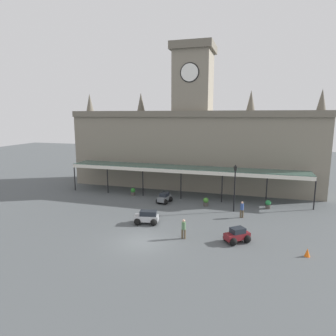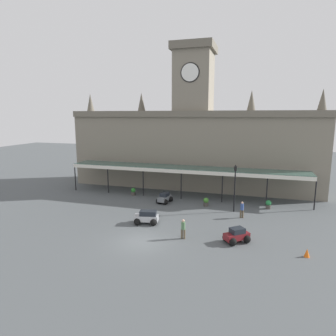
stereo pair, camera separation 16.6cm
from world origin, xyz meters
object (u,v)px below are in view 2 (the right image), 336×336
Objects in this scene: car_maroon_sedan at (237,236)px; pedestrian_near_entrance at (242,209)px; traffic_cone at (307,253)px; victorian_lamppost at (235,183)px; car_silver_estate at (147,218)px; pedestrian_crossing_forecourt at (183,228)px; planter_near_kerb at (206,202)px; car_grey_sedan at (164,198)px; planter_forecourt_centre at (133,192)px; planter_by_canopy at (268,204)px.

pedestrian_near_entrance is (0.10, 5.99, 0.41)m from car_maroon_sedan.
pedestrian_near_entrance reaches higher than traffic_cone.
car_silver_estate is at bearing -141.90° from victorian_lamppost.
traffic_cone is at bearing -3.24° from pedestrian_crossing_forecourt.
victorian_lamppost is 4.25m from planter_near_kerb.
car_grey_sedan reaches higher than planter_forecourt_centre.
planter_forecourt_centre is at bearing 141.99° from car_maroon_sedan.
pedestrian_crossing_forecourt is at bearing -91.96° from planter_near_kerb.
car_maroon_sedan reaches higher than planter_by_canopy.
planter_forecourt_centre is at bearing 167.28° from victorian_lamppost.
planter_by_canopy is at bearing 35.86° from car_silver_estate.
pedestrian_crossing_forecourt is at bearing -112.74° from victorian_lamppost.
car_maroon_sedan is 2.33× the size of planter_near_kerb.
car_maroon_sedan reaches higher than planter_near_kerb.
pedestrian_near_entrance reaches higher than planter_forecourt_centre.
victorian_lamppost is at bearing 95.91° from car_maroon_sedan.
car_silver_estate is 6.98m from car_grey_sedan.
pedestrian_near_entrance is at bearing 56.30° from pedestrian_crossing_forecourt.
planter_near_kerb is (0.32, 9.40, -0.42)m from pedestrian_crossing_forecourt.
pedestrian_near_entrance is at bearing -124.48° from planter_by_canopy.
planter_forecourt_centre and planter_by_canopy have the same top height.
pedestrian_crossing_forecourt reaches higher than car_grey_sedan.
planter_near_kerb is 1.00× the size of planter_by_canopy.
victorian_lamppost is 4.86m from planter_by_canopy.
pedestrian_near_entrance is 2.95m from victorian_lamppost.
traffic_cone is at bearing -55.14° from pedestrian_near_entrance.
pedestrian_near_entrance is 2.73× the size of traffic_cone.
car_grey_sedan is at bearing 144.64° from traffic_cone.
car_maroon_sedan is 10.18m from planter_by_canopy.
car_silver_estate is 1.42× the size of pedestrian_crossing_forecourt.
car_maroon_sedan is at bearing -38.01° from planter_forecourt_centre.
car_silver_estate reaches higher than planter_forecourt_centre.
planter_by_canopy is (11.13, 8.04, -0.07)m from car_silver_estate.
car_maroon_sedan is 3.67× the size of traffic_cone.
pedestrian_near_entrance is 8.67m from traffic_cone.
pedestrian_crossing_forecourt is at bearing -64.00° from car_grey_sedan.
traffic_cone is (13.87, -9.85, -0.20)m from car_grey_sedan.
planter_forecourt_centre is at bearing 158.41° from car_grey_sedan.
car_silver_estate is 13.73m from planter_by_canopy.
car_grey_sedan is at bearing 162.90° from pedestrian_near_entrance.
car_grey_sedan is 3.53× the size of traffic_cone.
traffic_cone is at bearing -35.36° from car_grey_sedan.
pedestrian_near_entrance is at bearing 89.06° from car_maroon_sedan.
victorian_lamppost is at bearing -7.14° from car_grey_sedan.
car_maroon_sedan reaches higher than traffic_cone.
traffic_cone is 0.64× the size of planter_near_kerb.
car_maroon_sedan is 6.00m from pedestrian_near_entrance.
car_silver_estate is 1.42× the size of pedestrian_near_entrance.
traffic_cone is at bearing -12.43° from car_maroon_sedan.
car_maroon_sedan is at bearing -65.79° from planter_near_kerb.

